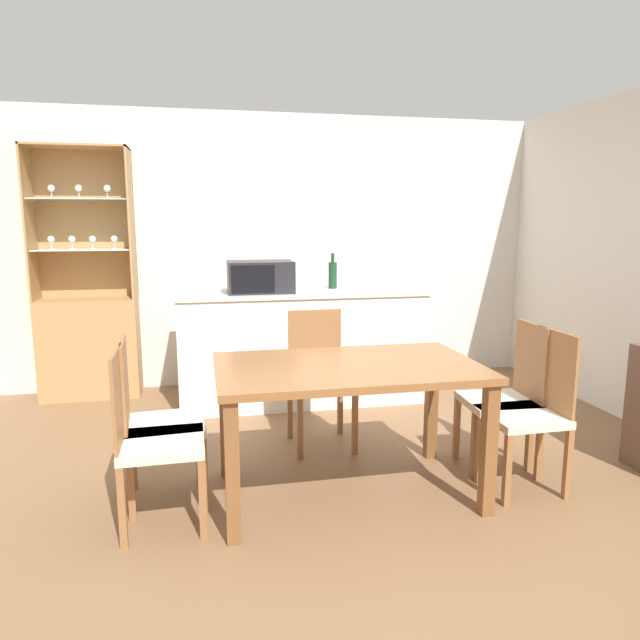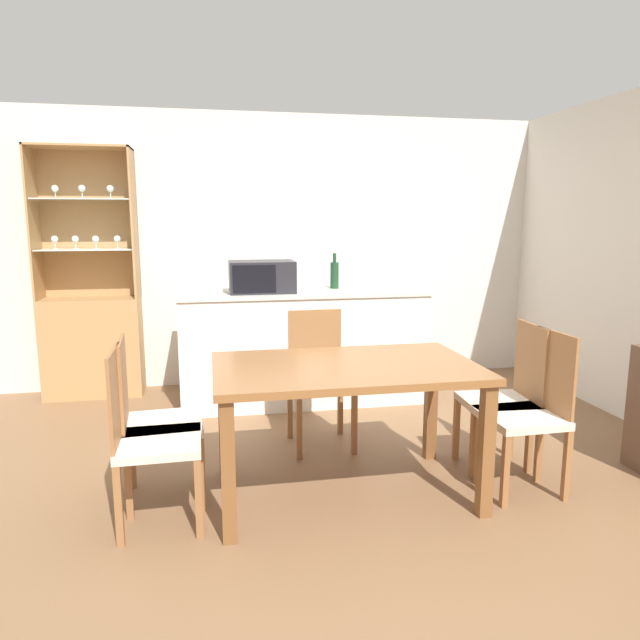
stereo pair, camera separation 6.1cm
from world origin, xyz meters
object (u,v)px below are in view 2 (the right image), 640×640
object	(u,v)px
dining_chair_side_left_near	(149,439)
microwave	(262,277)
display_cabinet	(92,327)
dining_chair_head_far	(319,380)
dining_chair_side_right_far	(505,399)
dining_chair_side_right_near	(528,412)
wine_bottle	(335,274)
dining_table	(345,382)
dining_chair_side_left_far	(154,421)

from	to	relation	value
dining_chair_side_left_near	microwave	distance (m)	2.12
display_cabinet	dining_chair_head_far	xyz separation A→B (m)	(1.78, -1.52, -0.16)
dining_chair_head_far	dining_chair_side_right_far	bearing A→B (deg)	147.21
dining_chair_side_right_far	microwave	bearing A→B (deg)	44.36
dining_chair_side_right_near	wine_bottle	xyz separation A→B (m)	(-0.71, 2.02, 0.63)
dining_chair_side_right_far	dining_chair_side_right_near	bearing A→B (deg)	-176.06
dining_table	microwave	size ratio (longest dim) A/B	2.73
dining_chair_side_right_near	dining_chair_side_left_near	xyz separation A→B (m)	(-2.12, -0.00, 0.00)
dining_chair_side_right_far	dining_chair_side_left_far	xyz separation A→B (m)	(-2.12, -0.00, 0.00)
dining_chair_side_right_near	dining_chair_side_left_far	xyz separation A→B (m)	(-2.12, 0.26, 0.00)
dining_chair_side_left_near	wine_bottle	size ratio (longest dim) A/B	3.02
dining_chair_head_far	dining_chair_side_left_far	distance (m)	1.24
display_cabinet	microwave	distance (m)	1.65
dining_chair_side_right_far	microwave	world-z (taller)	microwave
dining_table	microwave	bearing A→B (deg)	100.04
dining_chair_side_left_near	dining_chair_side_left_far	bearing A→B (deg)	178.83
dining_table	microwave	world-z (taller)	microwave
dining_table	dining_chair_side_right_near	bearing A→B (deg)	-7.17
dining_chair_side_right_near	dining_chair_side_left_near	size ratio (longest dim) A/B	1.00
dining_table	dining_chair_side_left_far	bearing A→B (deg)	173.00
dining_chair_side_right_near	dining_chair_head_far	size ratio (longest dim) A/B	1.00
wine_bottle	dining_chair_side_left_near	bearing A→B (deg)	-124.85
dining_chair_side_left_near	microwave	size ratio (longest dim) A/B	1.74
dining_chair_side_right_near	dining_chair_side_left_far	world-z (taller)	same
dining_chair_side_left_far	wine_bottle	xyz separation A→B (m)	(1.41, 1.76, 0.63)
dining_table	dining_chair_side_left_near	distance (m)	1.09
dining_chair_side_right_far	dining_chair_side_left_near	world-z (taller)	same
dining_chair_head_far	microwave	size ratio (longest dim) A/B	1.74
dining_chair_side_right_far	dining_chair_side_left_far	world-z (taller)	same
dining_table	dining_chair_head_far	size ratio (longest dim) A/B	1.56
display_cabinet	dining_chair_side_right_far	world-z (taller)	display_cabinet
dining_table	dining_chair_side_left_near	bearing A→B (deg)	-172.74
dining_table	dining_chair_side_right_near	world-z (taller)	dining_chair_side_right_near
wine_bottle	dining_chair_side_left_far	bearing A→B (deg)	-128.71
microwave	wine_bottle	distance (m)	0.67
dining_table	dining_chair_side_left_near	world-z (taller)	dining_chair_side_left_near
dining_table	dining_chair_side_right_near	size ratio (longest dim) A/B	1.56
dining_chair_side_right_far	dining_chair_side_left_near	bearing A→B (deg)	101.06
dining_chair_side_left_far	wine_bottle	bearing A→B (deg)	136.74
display_cabinet	dining_chair_side_left_near	size ratio (longest dim) A/B	2.33
dining_chair_side_right_far	display_cabinet	bearing A→B (deg)	56.67
dining_chair_head_far	dining_chair_side_left_far	xyz separation A→B (m)	(-1.06, -0.65, 0.00)
wine_bottle	display_cabinet	bearing A→B (deg)	169.25
microwave	wine_bottle	xyz separation A→B (m)	(0.65, 0.15, -0.01)
display_cabinet	dining_chair_side_left_far	xyz separation A→B (m)	(0.72, -2.16, -0.16)
dining_table	wine_bottle	size ratio (longest dim) A/B	4.72
dining_chair_side_left_near	microwave	world-z (taller)	microwave
dining_chair_side_left_near	wine_bottle	bearing A→B (deg)	144.02
dining_table	dining_chair_side_right_far	world-z (taller)	dining_chair_side_right_far
dining_chair_side_left_near	microwave	xyz separation A→B (m)	(0.75, 1.87, 0.64)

